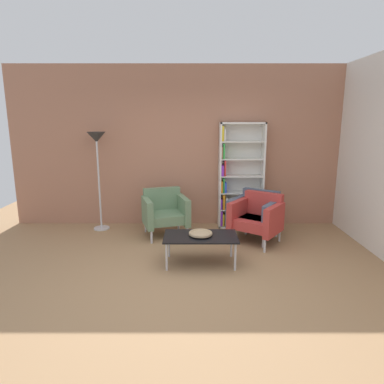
# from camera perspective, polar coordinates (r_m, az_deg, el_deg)

# --- Properties ---
(ground_plane) EXTENTS (8.32, 8.32, 0.00)m
(ground_plane) POSITION_cam_1_polar(r_m,az_deg,el_deg) (4.29, -1.31, -14.92)
(ground_plane) COLOR #9E7751
(brick_back_panel) EXTENTS (6.40, 0.12, 2.90)m
(brick_back_panel) POSITION_cam_1_polar(r_m,az_deg,el_deg) (6.30, -0.78, 7.57)
(brick_back_panel) COLOR #A87056
(brick_back_panel) RESTS_ON ground_plane
(bookshelf_tall) EXTENTS (0.80, 0.30, 1.90)m
(bookshelf_tall) POSITION_cam_1_polar(r_m,az_deg,el_deg) (6.22, 7.89, 2.48)
(bookshelf_tall) COLOR silver
(bookshelf_tall) RESTS_ON ground_plane
(coffee_table_low) EXTENTS (1.00, 0.56, 0.40)m
(coffee_table_low) POSITION_cam_1_polar(r_m,az_deg,el_deg) (4.67, 1.69, -7.71)
(coffee_table_low) COLOR black
(coffee_table_low) RESTS_ON ground_plane
(decorative_bowl) EXTENTS (0.32, 0.32, 0.05)m
(decorative_bowl) POSITION_cam_1_polar(r_m,az_deg,el_deg) (4.65, 1.69, -6.94)
(decorative_bowl) COLOR tan
(decorative_bowl) RESTS_ON coffee_table_low
(armchair_corner_red) EXTENTS (0.87, 0.83, 0.78)m
(armchair_corner_red) POSITION_cam_1_polar(r_m,az_deg,el_deg) (5.81, -4.36, -3.23)
(armchair_corner_red) COLOR slate
(armchair_corner_red) RESTS_ON ground_plane
(armchair_by_bookshelf) EXTENTS (0.95, 0.93, 0.78)m
(armchair_by_bookshelf) POSITION_cam_1_polar(r_m,az_deg,el_deg) (5.56, 11.15, -4.14)
(armchair_by_bookshelf) COLOR #B73833
(armchair_by_bookshelf) RESTS_ON ground_plane
(armchair_near_window) EXTENTS (0.94, 0.93, 0.78)m
(armchair_near_window) POSITION_cam_1_polar(r_m,az_deg,el_deg) (5.75, 10.81, -3.58)
(armchair_near_window) COLOR #4C566B
(armchair_near_window) RESTS_ON ground_plane
(floor_lamp_torchiere) EXTENTS (0.32, 0.32, 1.74)m
(floor_lamp_torchiere) POSITION_cam_1_polar(r_m,az_deg,el_deg) (6.14, -15.42, 7.00)
(floor_lamp_torchiere) COLOR silver
(floor_lamp_torchiere) RESTS_ON ground_plane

